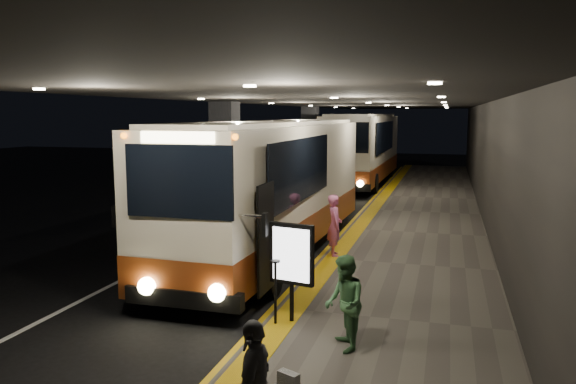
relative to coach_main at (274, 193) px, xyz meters
The scene contains 14 objects.
ground 2.56m from the coach_main, 121.64° to the right, with size 90.00×90.00×0.00m, color black.
lane_line_white 4.74m from the coach_main, 129.04° to the left, with size 0.12×50.00×0.01m, color silver.
kerb_stripe_yellow 4.09m from the coach_main, 68.08° to the left, with size 0.18×50.00×0.01m, color gold.
sidewalk 5.37m from the coach_main, 42.17° to the left, with size 4.50×50.00×0.15m, color #514C44.
tactile_strip 4.22m from the coach_main, 61.25° to the left, with size 0.50×50.00×0.01m, color gold.
terminal_wall 7.04m from the coach_main, 29.58° to the left, with size 0.10×50.00×6.00m, color black.
support_columns 3.49m from the coach_main, 135.62° to the left, with size 0.80×24.80×4.40m.
canopy 4.69m from the coach_main, 65.95° to the left, with size 9.00×50.00×0.40m, color black.
coach_main is the anchor object (origin of this frame).
coach_second 17.05m from the coach_main, 89.83° to the left, with size 2.72×12.37×3.88m.
passenger_boarding 2.01m from the coach_main, 10.08° to the right, with size 0.62×0.40×1.69m, color #D46398.
passenger_waiting_green 7.17m from the coach_main, 63.37° to the right, with size 0.77×0.47×1.58m, color #3A683D.
info_sign 5.78m from the coach_main, 69.42° to the right, with size 0.88×0.28×1.86m.
stanchion_post 5.97m from the coach_main, 72.41° to the right, with size 0.05×0.05×1.19m, color black.
Camera 1 is at (5.70, -13.49, 3.99)m, focal length 35.00 mm.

